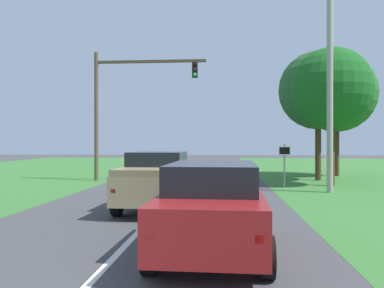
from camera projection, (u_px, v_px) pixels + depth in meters
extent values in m
plane|color=#424244|center=(165.00, 204.00, 14.61)|extent=(120.00, 120.00, 0.00)
cube|color=maroon|center=(212.00, 213.00, 8.12)|extent=(2.12, 4.67, 0.92)
cube|color=black|center=(213.00, 176.00, 8.34)|extent=(1.83, 2.91, 0.57)
cube|color=red|center=(150.00, 236.00, 5.94)|extent=(0.14, 0.06, 0.12)
cube|color=red|center=(260.00, 239.00, 5.76)|extent=(0.14, 0.06, 0.12)
cylinder|color=black|center=(175.00, 221.00, 9.65)|extent=(0.26, 0.73, 0.72)
cylinder|color=black|center=(257.00, 223.00, 9.44)|extent=(0.26, 0.73, 0.72)
cylinder|color=black|center=(150.00, 254.00, 6.80)|extent=(0.26, 0.73, 0.72)
cylinder|color=black|center=(267.00, 257.00, 6.59)|extent=(0.26, 0.73, 0.72)
cube|color=tan|center=(159.00, 184.00, 13.70)|extent=(2.21, 5.18, 0.90)
cube|color=black|center=(158.00, 162.00, 13.44)|extent=(1.85, 2.00, 0.67)
cube|color=#8F7D56|center=(149.00, 171.00, 12.13)|extent=(2.00, 2.01, 0.20)
cube|color=red|center=(113.00, 191.00, 11.29)|extent=(0.14, 0.07, 0.12)
cube|color=red|center=(171.00, 192.00, 11.10)|extent=(0.14, 0.07, 0.12)
cylinder|color=black|center=(142.00, 191.00, 15.39)|extent=(0.27, 0.81, 0.80)
cylinder|color=black|center=(193.00, 192.00, 15.16)|extent=(0.27, 0.81, 0.80)
cylinder|color=black|center=(117.00, 203.00, 12.24)|extent=(0.27, 0.81, 0.80)
cylinder|color=black|center=(182.00, 204.00, 12.01)|extent=(0.27, 0.81, 0.80)
cylinder|color=brown|center=(96.00, 116.00, 23.86)|extent=(0.24, 0.24, 7.75)
cube|color=#4C3D2B|center=(151.00, 61.00, 23.59)|extent=(6.66, 0.16, 0.16)
cube|color=black|center=(195.00, 70.00, 23.39)|extent=(0.32, 0.28, 0.90)
sphere|color=black|center=(195.00, 64.00, 23.23)|extent=(0.22, 0.22, 0.22)
sphere|color=black|center=(195.00, 70.00, 23.24)|extent=(0.22, 0.22, 0.22)
sphere|color=#1ED83F|center=(195.00, 75.00, 23.24)|extent=(0.22, 0.22, 0.22)
cylinder|color=gray|center=(284.00, 166.00, 20.12)|extent=(0.08, 0.08, 2.23)
cube|color=white|center=(285.00, 151.00, 20.08)|extent=(0.60, 0.03, 0.44)
cube|color=black|center=(285.00, 151.00, 20.07)|extent=(0.52, 0.01, 0.36)
cylinder|color=#4C351E|center=(318.00, 150.00, 23.93)|extent=(0.36, 0.36, 3.69)
sphere|color=#265829|center=(318.00, 90.00, 23.92)|extent=(4.76, 4.76, 4.76)
cylinder|color=#9E998E|center=(330.00, 92.00, 18.05)|extent=(0.28, 0.28, 9.25)
cylinder|color=#4C351E|center=(337.00, 149.00, 27.06)|extent=(0.36, 0.36, 3.70)
sphere|color=#266124|center=(337.00, 93.00, 27.05)|extent=(5.36, 5.36, 5.36)
cylinder|color=#4C351E|center=(331.00, 152.00, 20.87)|extent=(0.36, 0.36, 3.61)
sphere|color=#19591E|center=(331.00, 88.00, 20.86)|extent=(4.25, 4.25, 4.25)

